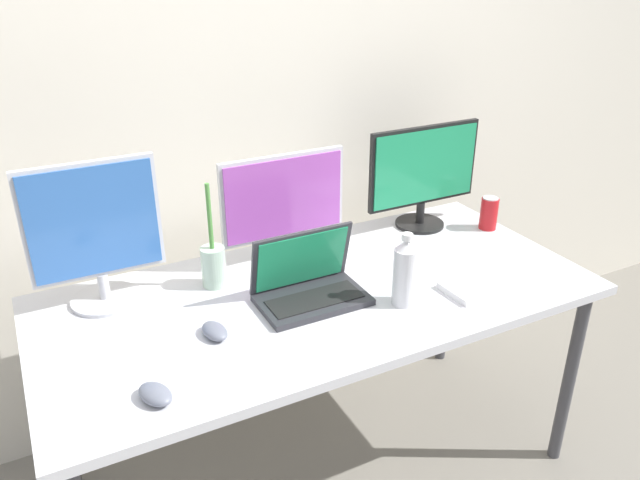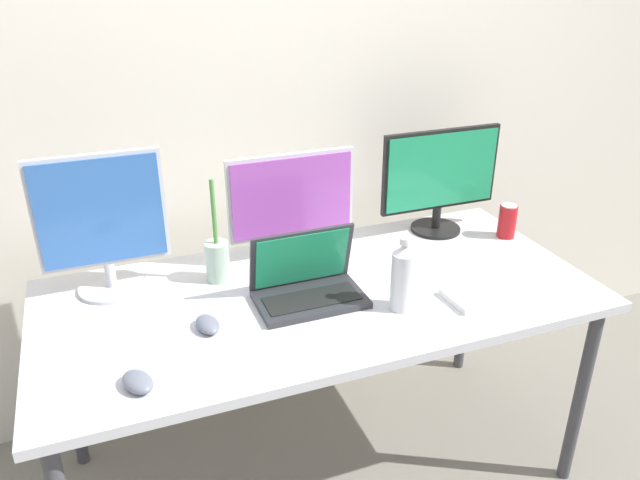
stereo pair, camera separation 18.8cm
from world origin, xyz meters
The scene contains 13 objects.
ground_plane centered at (0.00, 0.00, 0.00)m, with size 16.00×16.00×0.00m, color gray.
wall_back centered at (0.00, 0.59, 1.30)m, with size 7.00×0.08×2.60m, color silver.
work_desk centered at (0.00, 0.00, 0.68)m, with size 1.73×0.81×0.74m.
monitor_left centered at (-0.61, 0.25, 0.97)m, with size 0.38×0.21×0.44m.
monitor_center centered at (0.00, 0.27, 0.93)m, with size 0.44×0.21×0.37m.
monitor_right centered at (0.58, 0.28, 0.95)m, with size 0.47×0.19×0.39m.
laptop_silver centered at (-0.05, -0.02, 0.79)m, with size 0.33×0.21×0.22m.
keyboard_main centered at (0.53, -0.21, 0.75)m, with size 0.37×0.14×0.02m, color white.
mouse_by_keyboard centered at (-0.37, -0.08, 0.76)m, with size 0.06×0.10×0.03m, color slate.
mouse_by_laptop centered at (-0.59, -0.28, 0.76)m, with size 0.07×0.10×0.03m, color slate.
water_bottle centered at (0.19, -0.18, 0.85)m, with size 0.07×0.07×0.23m.
soda_can_near_keyboard centered at (0.79, 0.14, 0.80)m, with size 0.07×0.07×0.13m.
bamboo_vase centered at (-0.28, 0.19, 0.81)m, with size 0.08×0.08×0.35m.
Camera 1 is at (-0.78, -1.51, 1.73)m, focal length 35.00 mm.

